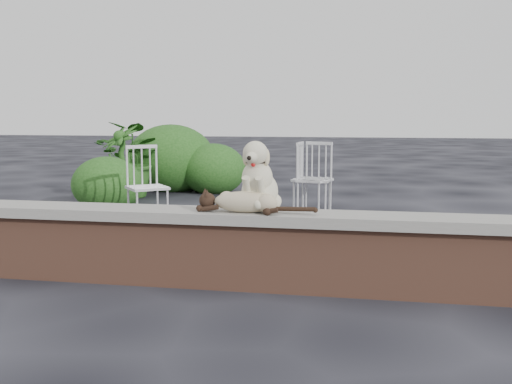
% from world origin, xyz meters
% --- Properties ---
extents(ground, '(60.00, 60.00, 0.00)m').
position_xyz_m(ground, '(0.00, 0.00, 0.00)').
color(ground, black).
rests_on(ground, ground).
extents(brick_wall, '(6.00, 0.30, 0.50)m').
position_xyz_m(brick_wall, '(0.00, 0.00, 0.25)').
color(brick_wall, brown).
rests_on(brick_wall, ground).
extents(capstone, '(6.20, 0.40, 0.08)m').
position_xyz_m(capstone, '(0.00, 0.00, 0.54)').
color(capstone, slate).
rests_on(capstone, brick_wall).
extents(dog, '(0.41, 0.50, 0.54)m').
position_xyz_m(dog, '(0.14, 0.09, 0.85)').
color(dog, beige).
rests_on(dog, capstone).
extents(cat, '(1.08, 0.38, 0.18)m').
position_xyz_m(cat, '(0.06, -0.06, 0.67)').
color(cat, tan).
rests_on(cat, capstone).
extents(chair_a, '(0.79, 0.79, 0.94)m').
position_xyz_m(chair_a, '(-1.57, 2.20, 0.47)').
color(chair_a, white).
rests_on(chair_a, ground).
extents(chair_b, '(0.72, 0.72, 0.94)m').
position_xyz_m(chair_b, '(0.24, 3.39, 0.47)').
color(chair_b, white).
rests_on(chair_b, ground).
extents(chair_e, '(0.60, 0.60, 0.94)m').
position_xyz_m(chair_e, '(0.26, 3.38, 0.47)').
color(chair_e, white).
rests_on(chair_e, ground).
extents(potted_plant_a, '(1.26, 1.15, 1.18)m').
position_xyz_m(potted_plant_a, '(-2.68, 4.45, 0.59)').
color(potted_plant_a, '#1A4614').
rests_on(potted_plant_a, ground).
extents(potted_plant_b, '(0.91, 0.91, 1.15)m').
position_xyz_m(potted_plant_b, '(-2.64, 3.90, 0.57)').
color(potted_plant_b, '#1A4614').
rests_on(potted_plant_b, ground).
extents(shrubbery, '(2.09, 3.26, 1.20)m').
position_xyz_m(shrubbery, '(-2.22, 5.02, 0.47)').
color(shrubbery, '#1A4614').
rests_on(shrubbery, ground).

